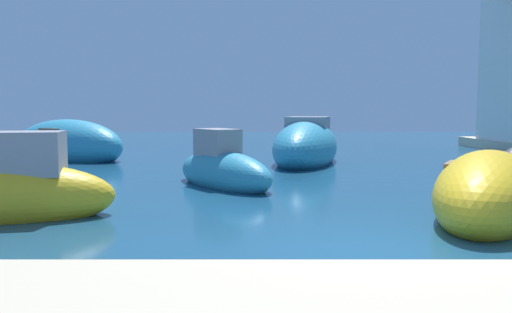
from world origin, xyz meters
TOP-DOWN VIEW (x-y plane):
  - ground at (0.00, 0.00)m, footprint 80.00×80.00m
  - moored_boat_2 at (-9.14, 13.82)m, footprint 6.19×5.09m
  - moored_boat_3 at (0.43, 12.47)m, footprint 3.69×6.68m
  - moored_boat_5 at (2.80, 2.32)m, footprint 3.79×4.90m
  - moored_boat_6 at (-2.35, 6.43)m, footprint 3.36×3.99m

SIDE VIEW (x-z plane):
  - ground at x=0.00m, z-range 0.00..0.00m
  - moored_boat_6 at x=-2.35m, z-range -0.47..1.30m
  - moored_boat_5 at x=2.80m, z-range -0.36..1.27m
  - moored_boat_2 at x=-9.14m, z-range -0.47..1.63m
  - moored_boat_3 at x=0.43m, z-range -0.49..1.71m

